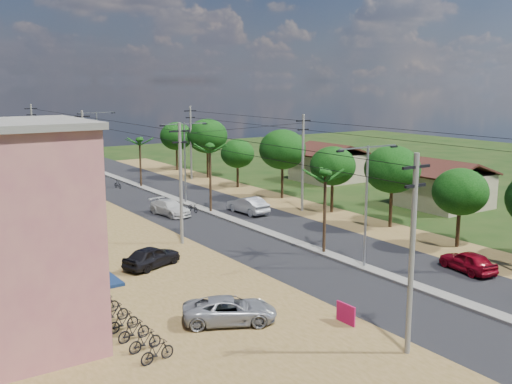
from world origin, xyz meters
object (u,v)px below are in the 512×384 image
(car_parked_dark, at_px, (152,257))
(roadside_sign, at_px, (346,314))
(car_white_far, at_px, (170,208))
(parked_scooter_row, at_px, (123,322))
(car_parked_silver, at_px, (230,311))
(car_silver_mid, at_px, (248,206))
(car_red_near, at_px, (468,262))

(car_parked_dark, relative_size, roadside_sign, 3.23)
(car_white_far, bearing_deg, parked_scooter_row, -128.67)
(car_white_far, relative_size, car_parked_silver, 1.00)
(car_silver_mid, relative_size, parked_scooter_row, 0.54)
(car_red_near, height_order, car_white_far, car_white_far)
(roadside_sign, bearing_deg, car_parked_silver, 143.72)
(car_red_near, bearing_deg, roadside_sign, 17.38)
(roadside_sign, bearing_deg, car_red_near, 7.43)
(car_red_near, relative_size, parked_scooter_row, 0.47)
(car_parked_silver, bearing_deg, roadside_sign, -98.16)
(car_white_far, distance_m, car_parked_silver, 25.22)
(car_red_near, relative_size, roadside_sign, 3.11)
(roadside_sign, bearing_deg, parked_scooter_row, 149.55)
(car_parked_dark, relative_size, parked_scooter_row, 0.48)
(car_red_near, xyz_separation_m, roadside_sign, (-12.04, -1.87, -0.15))
(car_parked_dark, height_order, roadside_sign, car_parked_dark)
(car_silver_mid, xyz_separation_m, parked_scooter_row, (-19.30, -18.57, -0.26))
(roadside_sign, height_order, parked_scooter_row, roadside_sign)
(car_parked_dark, distance_m, roadside_sign, 14.55)
(car_parked_silver, bearing_deg, car_silver_mid, -8.42)
(car_white_far, bearing_deg, car_parked_silver, -116.86)
(parked_scooter_row, bearing_deg, car_parked_silver, -22.58)
(car_parked_silver, distance_m, car_parked_dark, 10.62)
(car_parked_silver, xyz_separation_m, car_parked_dark, (0.52, 10.61, 0.05))
(parked_scooter_row, bearing_deg, car_parked_dark, 58.18)
(car_parked_silver, relative_size, parked_scooter_row, 0.55)
(car_silver_mid, relative_size, roadside_sign, 3.62)
(car_white_far, distance_m, car_parked_dark, 15.31)
(parked_scooter_row, bearing_deg, car_red_near, -9.05)
(car_silver_mid, bearing_deg, car_parked_dark, 31.93)
(car_red_near, xyz_separation_m, car_white_far, (-8.56, 25.28, 0.00))
(car_white_far, bearing_deg, car_parked_dark, -128.03)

